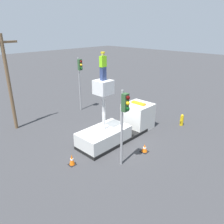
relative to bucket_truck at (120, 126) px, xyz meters
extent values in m
plane|color=#38383A|center=(-0.68, 0.00, -0.88)|extent=(120.00, 120.00, 0.00)
cube|color=black|center=(-0.68, 0.00, -0.76)|extent=(5.70, 2.07, 0.24)
cube|color=silver|center=(-1.69, 0.00, -0.29)|extent=(3.68, 2.01, 1.18)
cube|color=silver|center=(2.17, 0.00, 0.15)|extent=(2.02, 2.01, 2.07)
cube|color=black|center=(3.19, 0.00, 0.57)|extent=(0.03, 1.71, 0.83)
cube|color=orange|center=(2.17, 0.00, 1.26)|extent=(0.36, 1.21, 0.14)
cylinder|color=silver|center=(-1.67, 0.00, 1.63)|extent=(0.22, 0.22, 2.66)
cube|color=silver|center=(-1.67, 0.00, 3.31)|extent=(1.02, 1.02, 0.90)
cube|color=navy|center=(-1.67, 0.00, 4.18)|extent=(0.34, 0.26, 0.84)
cube|color=#8CEA1E|center=(-1.67, 0.00, 4.93)|extent=(0.40, 0.26, 0.66)
sphere|color=beige|center=(-1.67, 0.00, 5.37)|extent=(0.23, 0.23, 0.23)
cylinder|color=yellow|center=(-1.67, 0.00, 5.46)|extent=(0.26, 0.26, 0.09)
cylinder|color=gray|center=(-2.61, -2.44, 1.45)|extent=(0.14, 0.14, 4.66)
cube|color=#2D512D|center=(-2.61, -2.65, 3.13)|extent=(0.34, 0.28, 1.00)
sphere|color=#490707|center=(-2.61, -2.83, 3.44)|extent=(0.22, 0.22, 0.22)
sphere|color=gold|center=(-2.61, -2.83, 3.13)|extent=(0.22, 0.22, 0.22)
sphere|color=#083710|center=(-2.61, -2.83, 2.82)|extent=(0.22, 0.22, 0.22)
cylinder|color=gray|center=(1.57, 6.65, 1.70)|extent=(0.14, 0.14, 5.16)
cube|color=#2D512D|center=(1.57, 6.44, 3.63)|extent=(0.34, 0.28, 1.00)
sphere|color=#490707|center=(1.57, 6.26, 3.94)|extent=(0.22, 0.22, 0.22)
sphere|color=gold|center=(1.57, 6.26, 3.63)|extent=(0.22, 0.22, 0.22)
sphere|color=#083710|center=(1.57, 6.26, 3.32)|extent=(0.22, 0.22, 0.22)
cylinder|color=gold|center=(5.10, -2.41, -0.48)|extent=(0.28, 0.28, 0.80)
sphere|color=gold|center=(5.10, -2.41, 0.00)|extent=(0.24, 0.24, 0.24)
cylinder|color=gold|center=(4.90, -2.41, -0.40)|extent=(0.12, 0.11, 0.11)
cylinder|color=gold|center=(5.30, -2.41, -0.40)|extent=(0.12, 0.11, 0.11)
cube|color=black|center=(-4.71, -0.34, -0.86)|extent=(0.41, 0.41, 0.03)
cone|color=orange|center=(-4.71, -0.34, -0.53)|extent=(0.34, 0.34, 0.71)
cylinder|color=white|center=(-4.71, -0.34, -0.49)|extent=(0.18, 0.18, 0.10)
cube|color=black|center=(-0.48, -2.63, -0.86)|extent=(0.48, 0.48, 0.03)
cone|color=orange|center=(-0.48, -2.63, -0.60)|extent=(0.40, 0.40, 0.55)
cylinder|color=white|center=(-0.48, -2.63, -0.58)|extent=(0.21, 0.21, 0.08)
cylinder|color=brown|center=(-4.77, 7.15, 2.81)|extent=(0.26, 0.26, 7.37)
cube|color=brown|center=(-4.77, 7.15, 5.89)|extent=(2.20, 0.16, 0.16)
camera|label=1|loc=(-11.09, -9.78, 6.93)|focal=35.00mm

